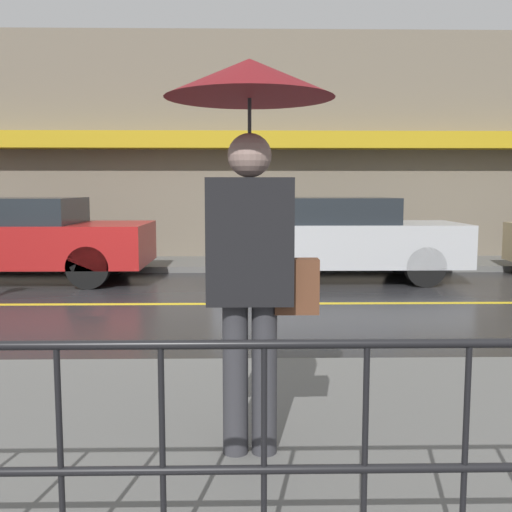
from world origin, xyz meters
The scene contains 8 objects.
ground_plane centered at (0.00, 0.00, 0.00)m, with size 80.00×80.00×0.00m, color #262628.
sidewalk_near centered at (0.00, -4.65, 0.06)m, with size 28.00×3.15×0.11m.
sidewalk_far centered at (0.00, 3.97, 0.06)m, with size 28.00×1.80×0.11m.
lane_marking centered at (0.00, 0.00, 0.00)m, with size 25.20×0.12×0.01m.
building_storefront centered at (0.00, 4.99, 2.48)m, with size 28.00×0.85×4.93m.
pedestrian centered at (1.51, -4.94, 1.69)m, with size 0.90×0.90×2.15m.
car_red centered at (-2.39, 2.16, 0.75)m, with size 4.33×1.90×1.43m.
car_silver centered at (3.05, 2.16, 0.75)m, with size 4.26×1.72×1.43m.
Camera 1 is at (1.48, -8.16, 1.59)m, focal length 42.00 mm.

